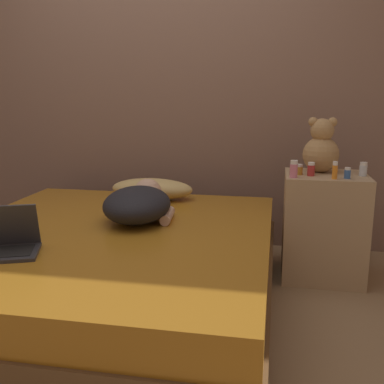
{
  "coord_description": "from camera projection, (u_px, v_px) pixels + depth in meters",
  "views": [
    {
      "loc": [
        0.89,
        -2.22,
        1.19
      ],
      "look_at": [
        0.42,
        0.25,
        0.63
      ],
      "focal_mm": 42.0,
      "sensor_mm": 36.0,
      "label": 1
    }
  ],
  "objects": [
    {
      "name": "person_lying",
      "position": [
        139.0,
        203.0,
        2.66
      ],
      "size": [
        0.44,
        0.71,
        0.2
      ],
      "rotation": [
        0.0,
        0.0,
        0.1
      ],
      "color": "black",
      "rests_on": "bed"
    },
    {
      "name": "ground_plane",
      "position": [
        111.0,
        306.0,
        2.55
      ],
      "size": [
        12.0,
        12.0,
        0.0
      ],
      "primitive_type": "plane",
      "color": "#937551"
    },
    {
      "name": "teddy_bear",
      "position": [
        321.0,
        149.0,
        2.87
      ],
      "size": [
        0.23,
        0.23,
        0.35
      ],
      "color": "tan",
      "rests_on": "nightstand"
    },
    {
      "name": "bottle_red",
      "position": [
        311.0,
        169.0,
        2.77
      ],
      "size": [
        0.05,
        0.05,
        0.08
      ],
      "color": "#B72D2D",
      "rests_on": "nightstand"
    },
    {
      "name": "bottle_blue",
      "position": [
        347.0,
        173.0,
        2.68
      ],
      "size": [
        0.04,
        0.04,
        0.07
      ],
      "color": "#3866B2",
      "rests_on": "nightstand"
    },
    {
      "name": "wall_back",
      "position": [
        163.0,
        78.0,
        3.49
      ],
      "size": [
        8.0,
        0.06,
        2.6
      ],
      "color": "#846656",
      "rests_on": "ground_plane"
    },
    {
      "name": "bottle_amber",
      "position": [
        298.0,
        170.0,
        2.81
      ],
      "size": [
        0.05,
        0.05,
        0.07
      ],
      "color": "gold",
      "rests_on": "nightstand"
    },
    {
      "name": "bottle_orange",
      "position": [
        335.0,
        170.0,
        2.66
      ],
      "size": [
        0.03,
        0.03,
        0.11
      ],
      "color": "orange",
      "rests_on": "nightstand"
    },
    {
      "name": "bed",
      "position": [
        109.0,
        270.0,
        2.5
      ],
      "size": [
        1.79,
        1.97,
        0.45
      ],
      "color": "brown",
      "rests_on": "ground_plane"
    },
    {
      "name": "nightstand",
      "position": [
        323.0,
        226.0,
        2.9
      ],
      "size": [
        0.51,
        0.44,
        0.69
      ],
      "color": "tan",
      "rests_on": "ground_plane"
    },
    {
      "name": "pillow",
      "position": [
        152.0,
        189.0,
        3.17
      ],
      "size": [
        0.58,
        0.26,
        0.15
      ],
      "color": "tan",
      "rests_on": "bed"
    },
    {
      "name": "laptop",
      "position": [
        7.0,
        242.0,
        2.1
      ],
      "size": [
        0.35,
        0.32,
        0.23
      ],
      "rotation": [
        0.0,
        0.0,
        0.37
      ],
      "color": "#333338",
      "rests_on": "bed"
    },
    {
      "name": "bottle_clear",
      "position": [
        363.0,
        169.0,
        2.76
      ],
      "size": [
        0.05,
        0.05,
        0.09
      ],
      "color": "silver",
      "rests_on": "nightstand"
    },
    {
      "name": "bottle_pink",
      "position": [
        294.0,
        169.0,
        2.71
      ],
      "size": [
        0.05,
        0.05,
        0.11
      ],
      "color": "pink",
      "rests_on": "nightstand"
    }
  ]
}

